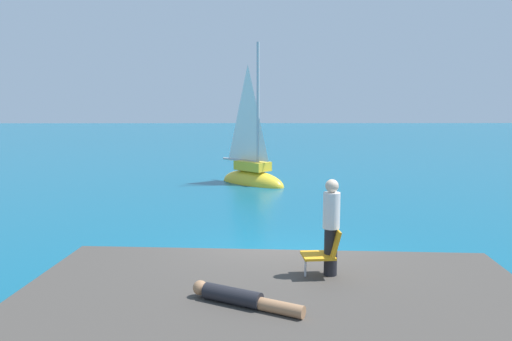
% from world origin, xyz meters
% --- Properties ---
extents(ground_plane, '(160.00, 160.00, 0.00)m').
position_xyz_m(ground_plane, '(0.00, 0.00, 0.00)').
color(ground_plane, '#0F5675').
extents(shore_ledge, '(8.19, 4.92, 0.62)m').
position_xyz_m(shore_ledge, '(-0.26, -3.22, 0.31)').
color(shore_ledge, '#423D38').
rests_on(shore_ledge, ground).
extents(boulder_seaward, '(0.97, 1.19, 0.87)m').
position_xyz_m(boulder_seaward, '(-2.49, -0.86, 0.00)').
color(boulder_seaward, '#3D3736').
rests_on(boulder_seaward, ground).
extents(boulder_inland, '(1.49, 1.65, 1.06)m').
position_xyz_m(boulder_inland, '(-2.88, -1.11, 0.00)').
color(boulder_inland, '#3F3939').
rests_on(boulder_inland, ground).
extents(sailboat_near, '(3.33, 3.29, 6.64)m').
position_xyz_m(sailboat_near, '(-0.59, 10.91, 0.36)').
color(sailboat_near, yellow).
rests_on(sailboat_near, ground).
extents(person_sunbather, '(1.60, 0.97, 0.25)m').
position_xyz_m(person_sunbather, '(-0.79, -3.76, 0.74)').
color(person_sunbather, black).
rests_on(person_sunbather, shore_ledge).
extents(person_standing, '(0.28, 0.28, 1.62)m').
position_xyz_m(person_standing, '(0.69, -2.51, 1.49)').
color(person_standing, black).
rests_on(person_standing, shore_ledge).
extents(beach_chair, '(0.63, 0.52, 0.80)m').
position_xyz_m(beach_chair, '(0.58, -2.55, 1.07)').
color(beach_chair, orange).
rests_on(beach_chair, shore_ledge).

